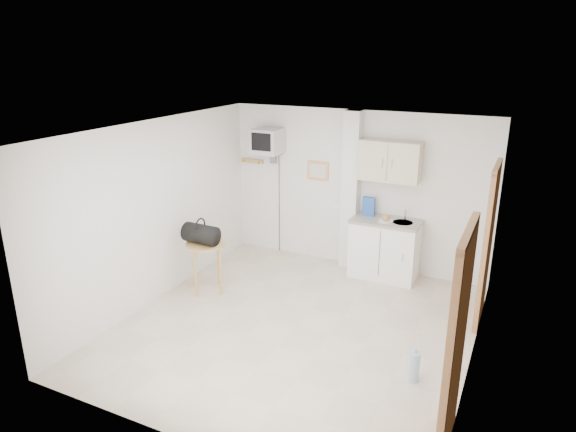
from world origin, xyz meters
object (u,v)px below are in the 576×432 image
at_px(crt_television, 268,142).
at_px(duffel_bag, 201,234).
at_px(water_bottle, 414,366).
at_px(round_table, 206,250).

relative_size(crt_television, duffel_bag, 4.13).
bearing_deg(water_bottle, duffel_bag, 165.97).
xyz_separation_m(crt_television, water_bottle, (3.04, -2.49, -1.76)).
distance_m(crt_television, round_table, 2.10).
height_order(duffel_bag, water_bottle, duffel_bag).
height_order(crt_television, round_table, crt_television).
height_order(crt_television, water_bottle, crt_television).
relative_size(round_table, water_bottle, 1.93).
bearing_deg(water_bottle, crt_television, 140.74).
relative_size(duffel_bag, water_bottle, 1.35).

